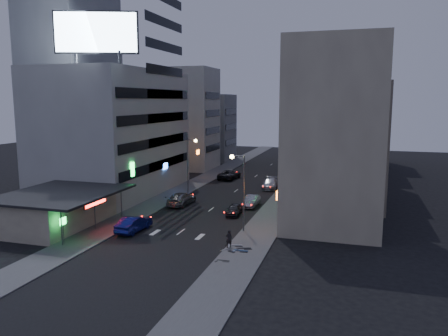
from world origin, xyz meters
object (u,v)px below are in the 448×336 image
at_px(parked_car_right_far, 270,184).
at_px(scooter_black_a, 230,255).
at_px(scooter_silver_b, 243,239).
at_px(road_car_silver, 181,199).
at_px(scooter_black_b, 251,241).
at_px(road_car_blue, 134,224).
at_px(person, 229,239).
at_px(scooter_silver_a, 237,245).
at_px(parked_car_right_mid, 251,201).
at_px(parked_car_left, 229,175).
at_px(scooter_blue, 249,244).
at_px(parked_car_right_near, 234,210).

height_order(parked_car_right_far, scooter_black_a, parked_car_right_far).
bearing_deg(scooter_silver_b, road_car_silver, 30.07).
bearing_deg(scooter_black_b, scooter_silver_b, 42.02).
relative_size(parked_car_right_far, scooter_black_a, 3.23).
height_order(road_car_blue, person, person).
height_order(scooter_black_a, scooter_silver_a, scooter_silver_a).
bearing_deg(scooter_silver_a, parked_car_right_far, 26.61).
bearing_deg(scooter_silver_a, parked_car_right_mid, 30.51).
bearing_deg(parked_car_left, scooter_silver_a, 113.02).
relative_size(person, scooter_silver_b, 0.85).
relative_size(parked_car_right_mid, road_car_silver, 0.77).
distance_m(road_car_silver, scooter_silver_a, 19.63).
relative_size(scooter_blue, scooter_black_b, 1.00).
bearing_deg(road_car_silver, scooter_silver_a, 129.44).
bearing_deg(scooter_black_a, parked_car_right_far, 4.26).
xyz_separation_m(parked_car_left, scooter_silver_b, (11.15, -34.02, -0.07)).
xyz_separation_m(parked_car_left, road_car_blue, (-1.03, -32.71, 0.01)).
height_order(parked_car_right_near, parked_car_left, parked_car_left).
bearing_deg(parked_car_right_near, parked_car_left, 102.53).
bearing_deg(scooter_blue, scooter_black_a, 161.46).
relative_size(parked_car_right_far, person, 3.16).
relative_size(parked_car_right_near, parked_car_right_mid, 0.89).
xyz_separation_m(scooter_black_b, scooter_silver_b, (-0.94, 0.49, -0.01)).
distance_m(parked_car_right_near, scooter_silver_b, 11.49).
bearing_deg(scooter_black_b, parked_car_right_near, 2.49).
relative_size(parked_car_right_mid, scooter_silver_b, 2.18).
height_order(scooter_silver_a, scooter_blue, scooter_blue).
bearing_deg(parked_car_right_mid, road_car_silver, -167.74).
xyz_separation_m(road_car_blue, road_car_silver, (0.25, 12.47, 0.01)).
bearing_deg(parked_car_right_near, scooter_silver_a, -78.17).
distance_m(road_car_blue, scooter_silver_b, 12.24).
height_order(parked_car_left, scooter_blue, parked_car_left).
bearing_deg(person, parked_car_left, -108.20).
relative_size(person, scooter_blue, 0.84).
bearing_deg(parked_car_right_far, parked_car_left, 138.63).
height_order(person, scooter_silver_b, person).
distance_m(parked_car_right_mid, scooter_blue, 17.39).
relative_size(road_car_silver, scooter_black_a, 3.42).
relative_size(parked_car_right_mid, parked_car_left, 0.75).
height_order(parked_car_left, scooter_silver_a, parked_car_left).
relative_size(parked_car_right_mid, scooter_black_b, 2.15).
distance_m(person, scooter_silver_b, 1.49).
height_order(parked_car_left, scooter_black_a, parked_car_left).
height_order(parked_car_right_near, road_car_silver, road_car_silver).
height_order(road_car_blue, scooter_black_a, road_car_blue).
bearing_deg(scooter_black_b, road_car_silver, 21.58).
xyz_separation_m(parked_car_right_near, parked_car_right_mid, (1.04, 4.72, 0.06)).
xyz_separation_m(parked_car_right_far, scooter_black_a, (2.70, -32.02, -0.15)).
xyz_separation_m(scooter_silver_a, scooter_black_b, (0.97, 1.36, 0.02)).
distance_m(parked_car_right_far, scooter_silver_a, 29.74).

